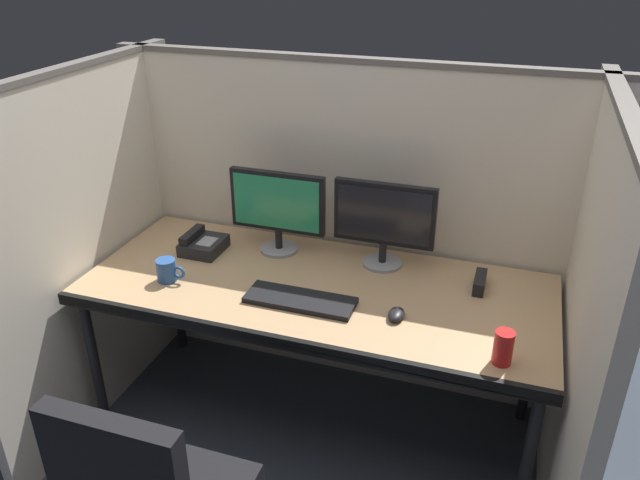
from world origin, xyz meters
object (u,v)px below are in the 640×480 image
(desk, at_px, (315,296))
(computer_mouse, at_px, (396,314))
(coffee_mug, at_px, (167,270))
(soda_can, at_px, (503,348))
(monitor_right, at_px, (384,219))
(keyboard_main, at_px, (300,300))
(red_stapler, at_px, (480,282))
(desk_phone, at_px, (203,244))
(monitor_left, at_px, (278,207))

(desk, distance_m, computer_mouse, 0.39)
(coffee_mug, xyz_separation_m, soda_can, (1.34, -0.13, 0.01))
(computer_mouse, height_order, soda_can, soda_can)
(monitor_right, bearing_deg, soda_can, -45.19)
(keyboard_main, xyz_separation_m, red_stapler, (0.65, 0.33, 0.02))
(desk_phone, bearing_deg, coffee_mug, -92.01)
(keyboard_main, distance_m, soda_can, 0.78)
(keyboard_main, bearing_deg, red_stapler, 27.02)
(desk, relative_size, keyboard_main, 4.42)
(monitor_left, relative_size, red_stapler, 2.87)
(desk, height_order, red_stapler, red_stapler)
(monitor_right, relative_size, keyboard_main, 1.00)
(coffee_mug, distance_m, soda_can, 1.35)
(keyboard_main, bearing_deg, coffee_mug, -178.71)
(coffee_mug, distance_m, desk_phone, 0.28)
(monitor_left, xyz_separation_m, monitor_right, (0.47, 0.02, 0.00))
(monitor_left, relative_size, desk_phone, 2.26)
(red_stapler, relative_size, soda_can, 1.23)
(keyboard_main, bearing_deg, computer_mouse, 1.78)
(monitor_right, bearing_deg, coffee_mug, -152.73)
(computer_mouse, xyz_separation_m, red_stapler, (0.27, 0.32, 0.01))
(monitor_left, height_order, desk_phone, monitor_left)
(computer_mouse, bearing_deg, keyboard_main, -178.22)
(soda_can, distance_m, desk_phone, 1.39)
(desk, relative_size, monitor_left, 4.42)
(desk, xyz_separation_m, monitor_right, (0.21, 0.27, 0.27))
(desk, height_order, computer_mouse, computer_mouse)
(monitor_right, height_order, desk_phone, monitor_right)
(soda_can, bearing_deg, computer_mouse, 158.95)
(keyboard_main, bearing_deg, soda_can, -10.24)
(monitor_left, bearing_deg, coffee_mug, -130.06)
(keyboard_main, xyz_separation_m, coffee_mug, (-0.58, -0.01, 0.04))
(keyboard_main, height_order, desk_phone, desk_phone)
(keyboard_main, height_order, soda_can, soda_can)
(desk_phone, bearing_deg, monitor_right, 9.46)
(monitor_left, xyz_separation_m, coffee_mug, (-0.33, -0.40, -0.17))
(desk, relative_size, computer_mouse, 19.79)
(keyboard_main, xyz_separation_m, desk_phone, (-0.57, 0.27, 0.02))
(monitor_left, height_order, keyboard_main, monitor_left)
(desk, bearing_deg, desk_phone, 167.07)
(monitor_left, distance_m, monitor_right, 0.47)
(monitor_right, distance_m, keyboard_main, 0.51)
(monitor_right, xyz_separation_m, soda_can, (0.54, -0.54, -0.15))
(coffee_mug, height_order, desk_phone, coffee_mug)
(monitor_right, height_order, soda_can, monitor_right)
(desk, bearing_deg, monitor_left, 136.24)
(monitor_right, bearing_deg, keyboard_main, -119.66)
(monitor_right, relative_size, desk_phone, 2.26)
(desk, xyz_separation_m, keyboard_main, (-0.01, -0.14, 0.06))
(desk, relative_size, red_stapler, 12.67)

